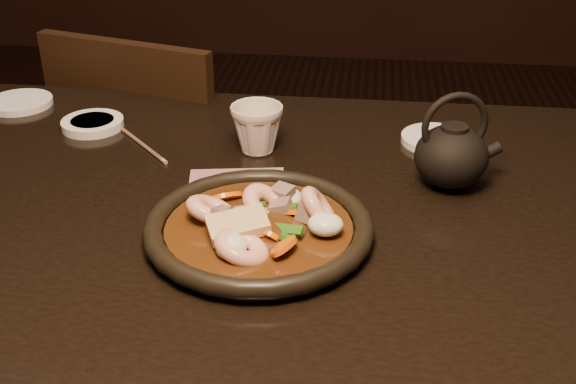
# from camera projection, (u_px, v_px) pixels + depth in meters

# --- Properties ---
(table) EXTENTS (1.60, 0.90, 0.75)m
(table) POSITION_uv_depth(u_px,v_px,m) (228.00, 257.00, 1.04)
(table) COLOR black
(table) RESTS_ON floor
(chair) EXTENTS (0.49, 0.49, 0.85)m
(chair) POSITION_uv_depth(u_px,v_px,m) (168.00, 191.00, 1.66)
(chair) COLOR black
(chair) RESTS_ON floor
(plate) EXTENTS (0.30, 0.30, 0.03)m
(plate) POSITION_uv_depth(u_px,v_px,m) (259.00, 229.00, 0.93)
(plate) COLOR black
(plate) RESTS_ON table
(stirfry) EXTENTS (0.22, 0.19, 0.07)m
(stirfry) POSITION_uv_depth(u_px,v_px,m) (260.00, 224.00, 0.93)
(stirfry) COLOR #3D1F0B
(stirfry) RESTS_ON plate
(soy_dish) EXTENTS (0.11, 0.11, 0.01)m
(soy_dish) POSITION_uv_depth(u_px,v_px,m) (93.00, 124.00, 1.26)
(soy_dish) COLOR white
(soy_dish) RESTS_ON table
(saucer_left) EXTENTS (0.12, 0.12, 0.01)m
(saucer_left) POSITION_uv_depth(u_px,v_px,m) (20.00, 102.00, 1.35)
(saucer_left) COLOR white
(saucer_left) RESTS_ON table
(saucer_right) EXTENTS (0.12, 0.12, 0.01)m
(saucer_right) POSITION_uv_depth(u_px,v_px,m) (436.00, 139.00, 1.20)
(saucer_right) COLOR white
(saucer_right) RESTS_ON table
(tea_cup) EXTENTS (0.10, 0.09, 0.09)m
(tea_cup) POSITION_uv_depth(u_px,v_px,m) (257.00, 127.00, 1.15)
(tea_cup) COLOR beige
(tea_cup) RESTS_ON table
(chopsticks) EXTENTS (0.16, 0.17, 0.01)m
(chopsticks) POSITION_uv_depth(u_px,v_px,m) (134.00, 138.00, 1.21)
(chopsticks) COLOR tan
(chopsticks) RESTS_ON table
(napkin) EXTENTS (0.16, 0.16, 0.00)m
(napkin) POSITION_uv_depth(u_px,v_px,m) (237.00, 192.00, 1.05)
(napkin) COLOR #A2636F
(napkin) RESTS_ON table
(teapot) EXTENTS (0.13, 0.11, 0.14)m
(teapot) POSITION_uv_depth(u_px,v_px,m) (452.00, 153.00, 1.04)
(teapot) COLOR black
(teapot) RESTS_ON table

